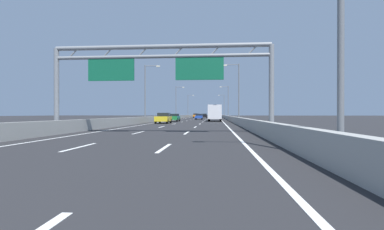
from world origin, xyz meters
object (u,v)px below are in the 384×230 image
(streetlamp_right_mid, at_px, (237,89))
(sign_gantry, at_px, (159,66))
(yellow_car, at_px, (164,118))
(streetlamp_left_mid, at_px, (146,90))
(streetlamp_right_distant, at_px, (224,104))
(black_car, at_px, (204,116))
(blue_car, at_px, (199,117))
(box_truck, at_px, (215,112))
(green_car, at_px, (174,117))
(silver_car, at_px, (198,115))
(streetlamp_left_distant, at_px, (188,104))
(streetlamp_right_far, at_px, (227,100))
(streetlamp_left_far, at_px, (177,100))
(orange_car, at_px, (196,115))

(streetlamp_right_mid, bearing_deg, sign_gantry, -106.36)
(sign_gantry, relative_size, yellow_car, 3.87)
(streetlamp_left_mid, xyz_separation_m, streetlamp_right_distant, (14.93, 73.13, 0.00))
(black_car, relative_size, blue_car, 1.03)
(streetlamp_left_mid, xyz_separation_m, blue_car, (7.38, 23.10, -4.67))
(streetlamp_right_distant, distance_m, black_car, 25.45)
(yellow_car, bearing_deg, streetlamp_right_mid, 24.54)
(box_truck, bearing_deg, green_car, -163.52)
(box_truck, bearing_deg, streetlamp_right_distant, 86.83)
(streetlamp_right_distant, bearing_deg, streetlamp_left_mid, -101.54)
(silver_car, distance_m, blue_car, 58.49)
(streetlamp_left_distant, xyz_separation_m, black_car, (7.70, -23.96, -4.64))
(streetlamp_left_distant, xyz_separation_m, blue_car, (7.38, -50.02, -4.67))
(silver_car, relative_size, box_truck, 0.52)
(streetlamp_right_far, relative_size, yellow_car, 2.31)
(box_truck, bearing_deg, streetlamp_left_far, 111.02)
(sign_gantry, xyz_separation_m, orange_car, (-3.28, 84.23, -4.01))
(orange_car, bearing_deg, sign_gantry, -87.77)
(black_car, distance_m, silver_car, 32.55)
(streetlamp_right_far, xyz_separation_m, blue_car, (-7.55, -13.46, -4.67))
(streetlamp_left_distant, distance_m, green_car, 68.39)
(streetlamp_left_far, relative_size, black_car, 2.17)
(blue_car, bearing_deg, streetlamp_right_far, 60.72)
(streetlamp_right_mid, relative_size, box_truck, 1.14)
(orange_car, relative_size, yellow_car, 1.03)
(orange_car, relative_size, black_car, 0.97)
(streetlamp_left_mid, relative_size, silver_car, 2.19)
(black_car, bearing_deg, orange_car, 111.22)
(silver_car, bearing_deg, streetlamp_left_far, -94.64)
(sign_gantry, distance_m, streetlamp_right_mid, 26.86)
(silver_car, bearing_deg, streetlamp_right_mid, -82.11)
(streetlamp_right_distant, distance_m, orange_car, 18.81)
(yellow_car, bearing_deg, box_truck, 58.67)
(green_car, distance_m, blue_car, 18.45)
(streetlamp_right_mid, bearing_deg, streetlamp_left_distant, 101.54)
(streetlamp_left_distant, distance_m, black_car, 25.59)
(orange_car, bearing_deg, blue_car, -84.68)
(streetlamp_left_distant, xyz_separation_m, green_car, (3.83, -68.13, -4.66))
(yellow_car, bearing_deg, silver_car, 90.11)
(green_car, xyz_separation_m, box_truck, (7.45, 2.20, 0.92))
(yellow_car, distance_m, box_truck, 14.40)
(streetlamp_right_distant, distance_m, silver_car, 14.78)
(silver_car, bearing_deg, streetlamp_right_far, -75.89)
(streetlamp_right_distant, height_order, yellow_car, streetlamp_right_distant)
(yellow_car, relative_size, box_truck, 0.49)
(streetlamp_left_mid, distance_m, streetlamp_right_far, 39.49)
(streetlamp_right_distant, height_order, silver_car, streetlamp_right_distant)
(streetlamp_right_mid, height_order, streetlamp_left_distant, same)
(yellow_car, height_order, box_truck, box_truck)
(box_truck, bearing_deg, black_car, 94.88)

